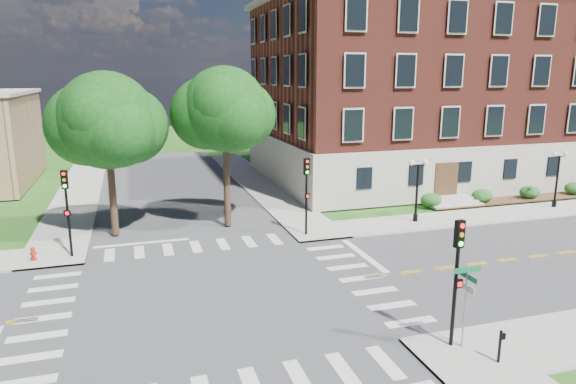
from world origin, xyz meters
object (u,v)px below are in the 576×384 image
object	(u,v)px
twin_lamp_east	(557,176)
traffic_signal_nw	(67,202)
traffic_signal_ne	(307,186)
street_sign_pole	(466,291)
push_button_post	(500,345)
fire_hydrant	(33,254)
twin_lamp_west	(417,187)
traffic_signal_se	(457,267)

from	to	relation	value
twin_lamp_east	traffic_signal_nw	bearing A→B (deg)	-178.62
traffic_signal_ne	street_sign_pole	bearing A→B (deg)	-85.78
traffic_signal_nw	push_button_post	xyz separation A→B (m)	(15.23, -15.84, -2.39)
traffic_signal_nw	fire_hydrant	xyz separation A→B (m)	(-1.90, -0.07, -2.72)
traffic_signal_nw	twin_lamp_west	bearing A→B (deg)	1.35
twin_lamp_east	push_button_post	bearing A→B (deg)	-137.91
traffic_signal_nw	twin_lamp_west	distance (m)	21.68
twin_lamp_east	traffic_signal_se	bearing A→B (deg)	-141.90
twin_lamp_west	fire_hydrant	size ratio (longest dim) A/B	5.64
traffic_signal_ne	fire_hydrant	bearing A→B (deg)	179.97
traffic_signal_ne	traffic_signal_nw	world-z (taller)	same
push_button_post	fire_hydrant	distance (m)	23.28
push_button_post	traffic_signal_se	bearing A→B (deg)	120.56
traffic_signal_nw	traffic_signal_ne	bearing A→B (deg)	-0.35
traffic_signal_nw	push_button_post	bearing A→B (deg)	-46.14
traffic_signal_se	twin_lamp_east	distance (m)	24.56
twin_lamp_west	twin_lamp_east	size ratio (longest dim) A/B	1.00
traffic_signal_ne	twin_lamp_west	xyz separation A→B (m)	(8.06, 0.59, -0.66)
twin_lamp_east	fire_hydrant	size ratio (longest dim) A/B	5.64
traffic_signal_se	traffic_signal_ne	bearing A→B (deg)	92.95
twin_lamp_east	fire_hydrant	bearing A→B (deg)	-178.58
traffic_signal_ne	twin_lamp_east	world-z (taller)	traffic_signal_ne
traffic_signal_ne	street_sign_pole	size ratio (longest dim) A/B	1.55
twin_lamp_west	street_sign_pole	bearing A→B (deg)	-114.93
traffic_signal_se	traffic_signal_nw	world-z (taller)	same
traffic_signal_se	fire_hydrant	size ratio (longest dim) A/B	6.40
traffic_signal_se	street_sign_pole	xyz separation A→B (m)	(0.33, -0.19, -0.88)
traffic_signal_se	traffic_signal_ne	xyz separation A→B (m)	(-0.73, 14.26, 0.00)
traffic_signal_ne	twin_lamp_west	distance (m)	8.11
traffic_signal_se	push_button_post	size ratio (longest dim) A/B	4.00
traffic_signal_nw	twin_lamp_west	size ratio (longest dim) A/B	1.13
twin_lamp_east	street_sign_pole	distance (m)	24.41
traffic_signal_se	street_sign_pole	size ratio (longest dim) A/B	1.55
street_sign_pole	twin_lamp_east	bearing A→B (deg)	38.94
traffic_signal_se	fire_hydrant	xyz separation A→B (m)	(-16.24, 14.26, -2.72)
twin_lamp_west	fire_hydrant	world-z (taller)	twin_lamp_west
traffic_signal_se	twin_lamp_west	size ratio (longest dim) A/B	1.13
street_sign_pole	twin_lamp_west	bearing A→B (deg)	65.07
twin_lamp_west	street_sign_pole	distance (m)	16.59
twin_lamp_west	twin_lamp_east	bearing A→B (deg)	1.44
traffic_signal_nw	traffic_signal_se	bearing A→B (deg)	-45.00
twin_lamp_west	street_sign_pole	world-z (taller)	twin_lamp_west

